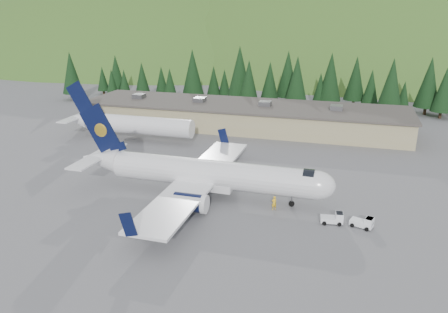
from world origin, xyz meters
The scene contains 9 objects.
ground centered at (0.00, 0.00, 0.00)m, with size 600.00×600.00×0.00m, color #5C5C60.
airliner centered at (-1.09, 0.01, 3.29)m, with size 37.07×34.72×12.35m.
second_airliner centered at (-24.92, 22.00, 3.32)m, with size 27.50×11.00×10.05m.
baggage_tug_a centered at (16.82, -3.47, 0.64)m, with size 2.85×1.93×1.44m.
baggage_tug_b centered at (20.36, -3.58, 0.63)m, with size 2.94×2.24×1.41m.
terminal_building centered at (-5.01, 38.00, 2.62)m, with size 71.00×17.00×6.10m.
ramp_worker centered at (9.08, -1.71, 0.96)m, with size 0.70×0.46×1.92m, color yellow.
tree_line centered at (-1.67, 60.76, 7.34)m, with size 111.39×18.44×14.41m.
hills centered at (53.34, 207.38, -82.80)m, with size 614.00×330.00×300.00m.
Camera 1 is at (17.26, -53.65, 25.24)m, focal length 35.00 mm.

